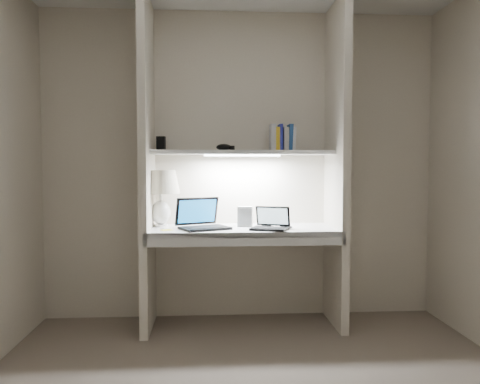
{
  "coord_description": "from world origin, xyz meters",
  "views": [
    {
      "loc": [
        -0.26,
        -2.35,
        1.23
      ],
      "look_at": [
        -0.04,
        1.05,
        1.05
      ],
      "focal_mm": 35.0,
      "sensor_mm": 36.0,
      "label": 1
    }
  ],
  "objects": [
    {
      "name": "shelf_gadget",
      "position": [
        -0.14,
        1.34,
        1.39
      ],
      "size": [
        0.14,
        0.12,
        0.05
      ],
      "primitive_type": "ellipsoid",
      "rotation": [
        0.0,
        0.0,
        0.32
      ],
      "color": "black",
      "rests_on": "shelf"
    },
    {
      "name": "speaker",
      "position": [
        0.02,
        1.29,
        0.85
      ],
      "size": [
        0.13,
        0.1,
        0.16
      ],
      "primitive_type": "cube",
      "rotation": [
        0.0,
        0.0,
        -0.23
      ],
      "color": "silver",
      "rests_on": "desk"
    },
    {
      "name": "sticky_note",
      "position": [
        -0.58,
        1.11,
        0.77
      ],
      "size": [
        0.11,
        0.11,
        0.0
      ],
      "primitive_type": "cube",
      "rotation": [
        0.0,
        0.0,
        0.44
      ],
      "color": "yellow",
      "rests_on": "desk"
    },
    {
      "name": "mouse",
      "position": [
        0.19,
        1.28,
        0.79
      ],
      "size": [
        0.12,
        0.09,
        0.04
      ],
      "primitive_type": "ellipsoid",
      "rotation": [
        0.0,
        0.0,
        -0.3
      ],
      "color": "black",
      "rests_on": "desk"
    },
    {
      "name": "desk",
      "position": [
        0.0,
        1.23,
        0.75
      ],
      "size": [
        1.4,
        0.55,
        0.04
      ],
      "primitive_type": "cube",
      "color": "white",
      "rests_on": "alcove_panel_left"
    },
    {
      "name": "shelf",
      "position": [
        0.0,
        1.32,
        1.35
      ],
      "size": [
        1.4,
        0.36,
        0.03
      ],
      "primitive_type": "cube",
      "color": "silver",
      "rests_on": "back_wall"
    },
    {
      "name": "laptop_main",
      "position": [
        -0.32,
        1.19,
        0.82
      ],
      "size": [
        0.44,
        0.41,
        0.23
      ],
      "rotation": [
        0.0,
        0.0,
        0.43
      ],
      "color": "black",
      "rests_on": "desk"
    },
    {
      "name": "table_lamp",
      "position": [
        -0.64,
        1.33,
        1.07
      ],
      "size": [
        0.3,
        0.3,
        0.44
      ],
      "color": "white",
      "rests_on": "desk"
    },
    {
      "name": "back_wall",
      "position": [
        0.0,
        1.5,
        1.25
      ],
      "size": [
        3.2,
        0.01,
        2.5
      ],
      "primitive_type": "cube",
      "color": "beige",
      "rests_on": "floor"
    },
    {
      "name": "strip_light",
      "position": [
        0.0,
        1.32,
        1.33
      ],
      "size": [
        0.6,
        0.04,
        0.02
      ],
      "primitive_type": "cube",
      "color": "white",
      "rests_on": "shelf"
    },
    {
      "name": "book_row",
      "position": [
        0.33,
        1.38,
        1.47
      ],
      "size": [
        0.2,
        0.14,
        0.21
      ],
      "color": "silver",
      "rests_on": "shelf"
    },
    {
      "name": "alcove_panel_right",
      "position": [
        0.73,
        1.23,
        1.25
      ],
      "size": [
        0.06,
        0.55,
        2.5
      ],
      "primitive_type": "cube",
      "color": "beige",
      "rests_on": "floor"
    },
    {
      "name": "alcove_panel_left",
      "position": [
        -0.73,
        1.23,
        1.25
      ],
      "size": [
        0.06,
        0.55,
        2.5
      ],
      "primitive_type": "cube",
      "color": "beige",
      "rests_on": "floor"
    },
    {
      "name": "desk_apron",
      "position": [
        0.0,
        0.96,
        0.72
      ],
      "size": [
        1.46,
        0.03,
        0.1
      ],
      "primitive_type": "cube",
      "color": "silver",
      "rests_on": "desk"
    },
    {
      "name": "cable_coil",
      "position": [
        0.33,
        1.19,
        0.78
      ],
      "size": [
        0.12,
        0.12,
        0.01
      ],
      "primitive_type": "torus",
      "rotation": [
        0.0,
        0.0,
        0.19
      ],
      "color": "black",
      "rests_on": "desk"
    },
    {
      "name": "shelf_box",
      "position": [
        -0.64,
        1.39,
        1.42
      ],
      "size": [
        0.07,
        0.06,
        0.11
      ],
      "primitive_type": "cube",
      "rotation": [
        0.0,
        0.0,
        -0.13
      ],
      "color": "black",
      "rests_on": "shelf"
    },
    {
      "name": "laptop_netbook",
      "position": [
        0.2,
        1.11,
        0.81
      ],
      "size": [
        0.33,
        0.31,
        0.17
      ],
      "rotation": [
        0.0,
        0.0,
        -0.38
      ],
      "color": "black",
      "rests_on": "desk"
    }
  ]
}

